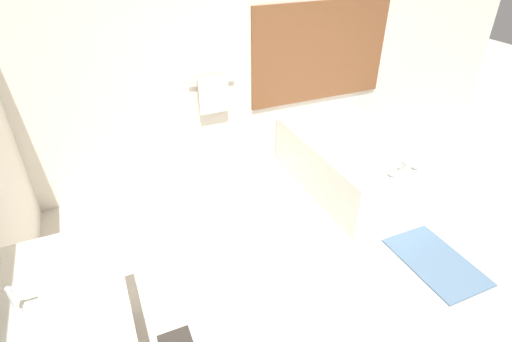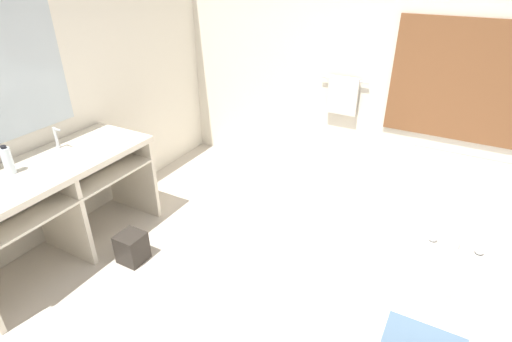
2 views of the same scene
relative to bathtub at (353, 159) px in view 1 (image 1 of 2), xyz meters
The scene contains 5 objects.
ground_plane 1.72m from the bathtub, 126.28° to the right, with size 16.00×16.00×0.00m, color beige.
wall_back_with_blinds 1.66m from the bathtub, 138.20° to the left, with size 7.40×0.13×2.70m.
sink_faucet 3.38m from the bathtub, 156.22° to the right, with size 0.09×0.04×0.18m.
bathtub is the anchor object (origin of this frame).
bath_mat 1.37m from the bathtub, 91.39° to the right, with size 0.52×0.82×0.02m.
Camera 1 is at (-1.47, -1.65, 2.53)m, focal length 28.00 mm.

